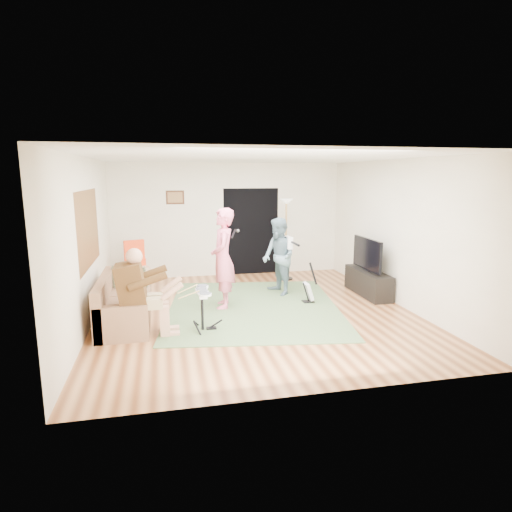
{
  "coord_description": "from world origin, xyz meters",
  "views": [
    {
      "loc": [
        -1.54,
        -7.17,
        2.41
      ],
      "look_at": [
        0.09,
        0.3,
        0.96
      ],
      "focal_mm": 30.0,
      "sensor_mm": 36.0,
      "label": 1
    }
  ],
  "objects": [
    {
      "name": "guitar_held",
      "position": [
        0.92,
        1.03,
        1.07
      ],
      "size": [
        0.12,
        0.6,
        0.26
      ],
      "primitive_type": null,
      "rotation": [
        0.0,
        0.0,
        0.01
      ],
      "color": "white",
      "rests_on": "guitarist"
    },
    {
      "name": "torchiere_lamp",
      "position": [
        1.22,
        2.24,
        1.28
      ],
      "size": [
        0.34,
        0.34,
        1.87
      ],
      "color": "black",
      "rests_on": "floor"
    },
    {
      "name": "television",
      "position": [
        2.45,
        0.62,
        0.85
      ],
      "size": [
        0.06,
        1.12,
        0.63
      ],
      "primitive_type": "cube",
      "color": "black",
      "rests_on": "tv_cabinet"
    },
    {
      "name": "microphone",
      "position": [
        -0.31,
        0.41,
        1.37
      ],
      "size": [
        0.06,
        0.06,
        0.24
      ],
      "primitive_type": null,
      "color": "black",
      "rests_on": "singer"
    },
    {
      "name": "area_rug",
      "position": [
        0.03,
        0.27,
        0.01
      ],
      "size": [
        3.58,
        4.08,
        0.02
      ],
      "primitive_type": "cube",
      "rotation": [
        0.0,
        0.0,
        -0.15
      ],
      "color": "#4E6A41",
      "rests_on": "floor"
    },
    {
      "name": "tv_cabinet",
      "position": [
        2.5,
        0.62,
        0.25
      ],
      "size": [
        0.4,
        1.4,
        0.5
      ],
      "primitive_type": "cube",
      "color": "black",
      "rests_on": "floor"
    },
    {
      "name": "dining_chair",
      "position": [
        -2.11,
        2.03,
        0.37
      ],
      "size": [
        0.56,
        0.59,
        1.05
      ],
      "rotation": [
        0.0,
        0.0,
        0.32
      ],
      "color": "tan",
      "rests_on": "floor"
    },
    {
      "name": "guitarist",
      "position": [
        0.72,
        1.03,
        0.79
      ],
      "size": [
        0.75,
        0.88,
        1.57
      ],
      "primitive_type": "imported",
      "rotation": [
        0.0,
        0.0,
        -1.34
      ],
      "color": "slate",
      "rests_on": "floor"
    },
    {
      "name": "drummer",
      "position": [
        -1.87,
        -0.73,
        0.53
      ],
      "size": [
        0.88,
        0.49,
        1.35
      ],
      "color": "#503316",
      "rests_on": "sofa"
    },
    {
      "name": "sofa",
      "position": [
        -2.29,
        -0.08,
        0.26
      ],
      "size": [
        0.79,
        1.92,
        0.78
      ],
      "color": "#896244",
      "rests_on": "floor"
    },
    {
      "name": "singer",
      "position": [
        -0.51,
        0.41,
        0.92
      ],
      "size": [
        0.52,
        0.72,
        1.83
      ],
      "primitive_type": "imported",
      "rotation": [
        0.0,
        0.0,
        -1.7
      ],
      "color": "pink",
      "rests_on": "floor"
    },
    {
      "name": "doorway",
      "position": [
        0.55,
        2.99,
        1.05
      ],
      "size": [
        2.1,
        0.0,
        2.1
      ],
      "primitive_type": "plane",
      "rotation": [
        1.57,
        0.0,
        0.0
      ],
      "color": "black",
      "rests_on": "walls"
    },
    {
      "name": "window_blinds",
      "position": [
        -2.74,
        0.2,
        1.55
      ],
      "size": [
        0.0,
        2.05,
        2.05
      ],
      "primitive_type": "plane",
      "rotation": [
        1.57,
        0.0,
        1.57
      ],
      "color": "brown",
      "rests_on": "walls"
    },
    {
      "name": "picture_frame",
      "position": [
        -1.25,
        2.99,
        1.9
      ],
      "size": [
        0.42,
        0.03,
        0.32
      ],
      "primitive_type": "cube",
      "color": "#3F2314",
      "rests_on": "walls"
    },
    {
      "name": "walls",
      "position": [
        0.0,
        0.0,
        1.35
      ],
      "size": [
        5.5,
        6.0,
        2.7
      ],
      "primitive_type": null,
      "color": "#EDE5CE",
      "rests_on": "floor"
    },
    {
      "name": "ceiling",
      "position": [
        0.0,
        0.0,
        2.7
      ],
      "size": [
        6.0,
        6.0,
        0.0
      ],
      "primitive_type": "plane",
      "rotation": [
        3.14,
        0.0,
        0.0
      ],
      "color": "white",
      "rests_on": "walls"
    },
    {
      "name": "floor",
      "position": [
        0.0,
        0.0,
        0.0
      ],
      "size": [
        6.0,
        6.0,
        0.0
      ],
      "primitive_type": "plane",
      "color": "brown",
      "rests_on": "ground"
    },
    {
      "name": "guitar_spare",
      "position": [
        1.13,
        0.34,
        0.23
      ],
      "size": [
        0.28,
        0.25,
        0.79
      ],
      "color": "black",
      "rests_on": "floor"
    },
    {
      "name": "drum_kit",
      "position": [
        -1.0,
        -0.73,
        0.3
      ],
      "size": [
        0.37,
        0.66,
        0.68
      ],
      "color": "black",
      "rests_on": "floor"
    }
  ]
}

